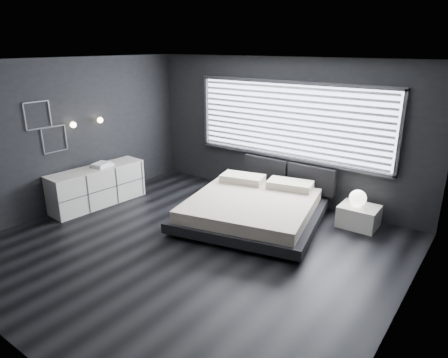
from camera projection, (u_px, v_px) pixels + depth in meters
The scene contains 12 objects.
room at pixel (189, 162), 5.79m from camera, with size 6.04×6.00×2.80m.
window at pixel (289, 121), 7.67m from camera, with size 4.14×0.09×1.52m.
headboard at pixel (288, 174), 7.93m from camera, with size 1.96×0.16×0.52m.
sconce_near at pixel (73, 125), 7.38m from camera, with size 0.18×0.11×0.11m.
sconce_far at pixel (100, 120), 7.84m from camera, with size 0.18×0.11×0.11m.
wall_art_upper at pixel (38, 115), 6.90m from camera, with size 0.01×0.48×0.48m.
wall_art_lower at pixel (55, 139), 7.24m from camera, with size 0.01×0.48×0.48m.
bed at pixel (252, 208), 7.02m from camera, with size 2.74×2.66×0.60m.
nightstand at pixel (359, 216), 6.92m from camera, with size 0.64×0.54×0.38m, color silver.
orb_lamp at pixel (358, 198), 6.82m from camera, with size 0.29×0.29×0.29m, color white.
dresser at pixel (98, 186), 7.81m from camera, with size 0.68×1.92×0.75m.
book_stack at pixel (101, 165), 7.76m from camera, with size 0.34×0.42×0.08m.
Camera 1 is at (3.70, -4.19, 3.03)m, focal length 32.00 mm.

